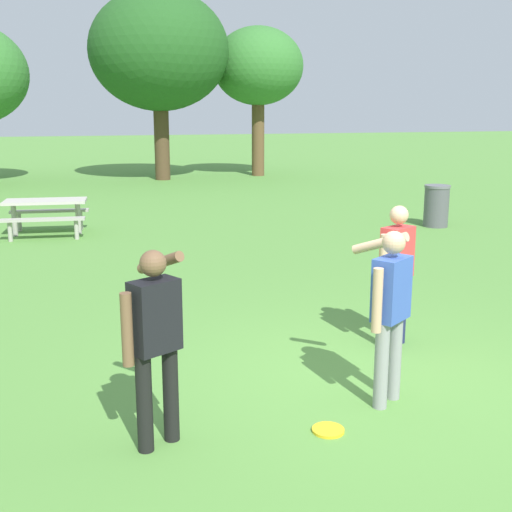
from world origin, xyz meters
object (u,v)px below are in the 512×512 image
Objects in this scene: person_thrower at (154,333)px; picnic_table_near at (46,209)px; tree_slender_mid at (159,51)px; tree_back_left at (258,67)px; person_catcher at (397,267)px; person_bystander at (389,304)px; frisbee at (328,430)px; trash_can_beside_table at (436,206)px.

person_thrower reaches higher than picnic_table_near.
tree_slender_mid is 1.20× the size of tree_back_left.
person_catcher is 18.93m from tree_slender_mid.
tree_slender_mid is at bearing 90.58° from person_catcher.
picnic_table_near is 0.26× the size of tree_slender_mid.
person_bystander reaches higher than frisbee.
tree_slender_mid is at bearing 69.51° from picnic_table_near.
person_catcher is at bearing -123.80° from trash_can_beside_table.
tree_slender_mid is (-0.19, 18.56, 3.75)m from person_catcher.
tree_slender_mid reaches higher than tree_back_left.
picnic_table_near is 8.75m from trash_can_beside_table.
trash_can_beside_table is at bearing 56.86° from person_bystander.
picnic_table_near is 11.90m from tree_slender_mid.
tree_back_left is at bearing 78.94° from person_catcher.
picnic_table_near is (-1.16, 9.69, -0.40)m from person_thrower.
frisbee is 10.50m from trash_can_beside_table.
trash_can_beside_table is (4.56, 6.81, -0.46)m from person_catcher.
person_thrower is 5.86× the size of frisbee.
tree_back_left is (3.72, 19.06, 3.27)m from person_catcher.
tree_slender_mid is (-4.74, 11.75, 4.21)m from trash_can_beside_table.
frisbee is at bearing -104.11° from tree_back_left.
person_bystander is 0.24× the size of tree_slender_mid.
person_thrower is 21.93m from tree_back_left.
person_thrower is 20.67m from tree_slender_mid.
trash_can_beside_table is at bearing -8.55° from picnic_table_near.
tree_back_left is (5.23, 20.81, 4.20)m from frisbee.
tree_back_left is (-0.83, 12.25, 3.73)m from trash_can_beside_table.
person_bystander is 1.26m from frisbee.
tree_back_left is (3.91, 0.50, -0.49)m from tree_slender_mid.
tree_back_left reaches higher than frisbee.
person_catcher is 19.69m from tree_back_left.
picnic_table_near reaches higher than frisbee.
trash_can_beside_table is at bearing -68.02° from tree_slender_mid.
person_catcher is at bearing -101.06° from tree_back_left.
person_bystander is 5.86× the size of frisbee.
tree_slender_mid reaches higher than person_catcher.
trash_can_beside_table is (8.65, -1.30, -0.08)m from picnic_table_near.
frisbee is (1.43, -0.17, -0.95)m from person_thrower.
person_bystander is (2.16, 0.22, 0.00)m from person_thrower.
tree_slender_mid is (1.32, 20.31, 4.68)m from frisbee.
picnic_table_near is 0.32× the size of tree_back_left.
picnic_table_near is at bearing 96.80° from person_thrower.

